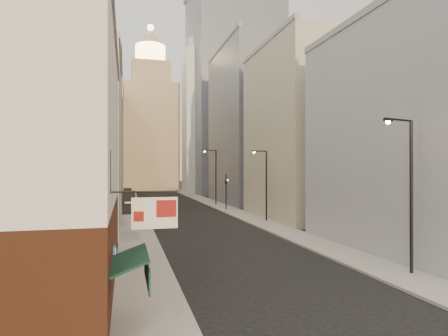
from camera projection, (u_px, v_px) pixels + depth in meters
sidewalk_left at (131, 203)px, 63.34m from camera, size 3.00×140.00×0.15m
sidewalk_right at (206, 201)px, 66.66m from camera, size 3.00×140.00×0.15m
near_building_left at (49, 162)px, 17.75m from camera, size 8.30×23.04×12.30m
left_bldg_beige at (74, 144)px, 33.94m from camera, size 8.00×12.00×16.00m
left_bldg_grey at (90, 137)px, 49.41m from camera, size 8.00×16.00×20.00m
left_bldg_tan at (99, 154)px, 66.81m from camera, size 8.00×18.00×17.00m
left_bldg_wingrid at (105, 142)px, 86.16m from camera, size 8.00×20.00×24.00m
right_bldg_grey at (409, 137)px, 26.53m from camera, size 8.00×16.00×16.00m
right_bldg_beige at (297, 133)px, 43.94m from camera, size 8.00×16.00×20.00m
right_bldg_wingrid at (244, 126)px, 63.29m from camera, size 8.00×20.00×26.00m
highrise at (233, 89)px, 91.95m from camera, size 21.00×23.00×51.20m
clock_tower at (150, 125)px, 100.60m from camera, size 14.00×14.00×44.90m
white_tower at (201, 116)px, 89.88m from camera, size 8.00×8.00×41.50m
streetlamp_near at (409, 187)px, 19.88m from camera, size 2.15×0.67×8.33m
streetlamp_mid at (265, 181)px, 40.46m from camera, size 1.94×0.81×7.71m
streetlamp_far at (215, 174)px, 59.32m from camera, size 2.27×0.72×8.79m
traffic_light_right at (226, 184)px, 52.00m from camera, size 0.65×0.65×5.00m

